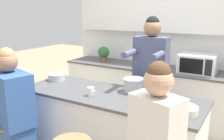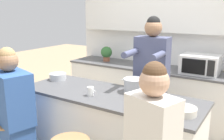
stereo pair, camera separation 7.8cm
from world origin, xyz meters
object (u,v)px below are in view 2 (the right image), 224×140
Objects in this scene: person_wrapped_blanket at (13,119)px; microwave at (200,64)px; person_cooking at (151,89)px; potted_plant at (106,53)px; cooking_pot at (134,85)px; coffee_cup_near at (90,91)px; kitchen_island at (109,132)px; fruit_bowl at (183,111)px.

person_wrapped_blanket is 2.83× the size of microwave.
person_cooking reaches higher than potted_plant.
cooking_pot is at bearing 55.99° from person_wrapped_blanket.
microwave is (1.39, 2.11, 0.37)m from person_wrapped_blanket.
potted_plant is (-1.28, 0.95, 0.19)m from person_cooking.
person_wrapped_blanket is 2.19m from potted_plant.
coffee_cup_near is 0.39× the size of potted_plant.
microwave is 1.94× the size of potted_plant.
person_cooking reaches higher than cooking_pot.
person_wrapped_blanket is 14.15× the size of coffee_cup_near.
cooking_pot reaches higher than kitchen_island.
cooking_pot is at bearing 154.36° from fruit_bowl.
kitchen_island is 7.75× the size of potted_plant.
coffee_cup_near is (0.66, 0.49, 0.29)m from person_wrapped_blanket.
person_wrapped_blanket is at bearing -139.83° from cooking_pot.
microwave reaches higher than fruit_bowl.
person_wrapped_blanket reaches higher than cooking_pot.
person_cooking is at bearing -36.69° from potted_plant.
coffee_cup_near is (-0.97, -0.04, 0.02)m from fruit_bowl.
kitchen_island is 19.93× the size of coffee_cup_near.
cooking_pot is 1.33m from microwave.
microwave is (-0.24, 1.58, 0.09)m from fruit_bowl.
coffee_cup_near is at bearing -121.88° from person_cooking.
person_wrapped_blanket is 1.74m from fruit_bowl.
person_cooking is at bearing 65.27° from kitchen_island.
cooking_pot is at bearing 43.72° from kitchen_island.
person_wrapped_blanket reaches higher than potted_plant.
person_wrapped_blanket is (-1.04, -1.19, -0.19)m from person_cooking.
fruit_bowl reaches higher than kitchen_island.
person_wrapped_blanket is at bearing -162.06° from fruit_bowl.
fruit_bowl is at bearing 2.47° from coffee_cup_near.
cooking_pot is 0.63× the size of microwave.
fruit_bowl is at bearing -51.70° from person_cooking.
person_cooking is at bearing -110.85° from microwave.
potted_plant is at bearing 124.29° from kitchen_island.
kitchen_island is 0.60m from cooking_pot.
person_cooking is at bearing 64.72° from person_wrapped_blanket.
potted_plant is (-0.24, 2.14, 0.38)m from person_wrapped_blanket.
person_wrapped_blanket is 4.53× the size of cooking_pot.
kitchen_island is at bearing -55.71° from potted_plant.
potted_plant reaches higher than cooking_pot.
fruit_bowl is 0.45× the size of microwave.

